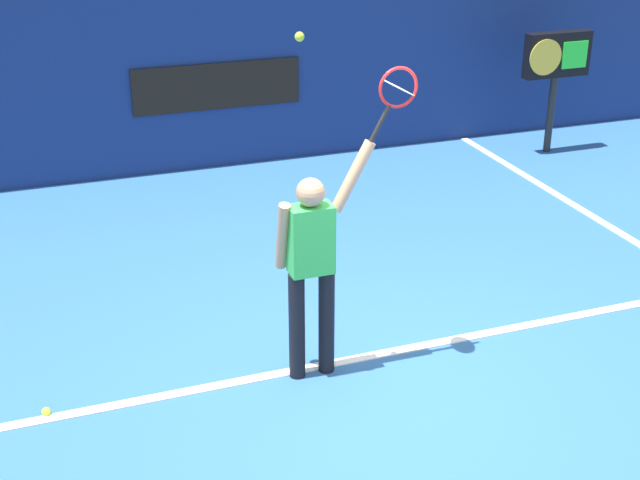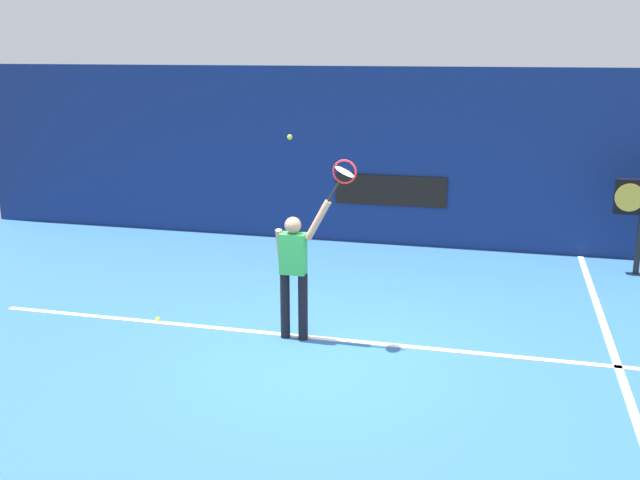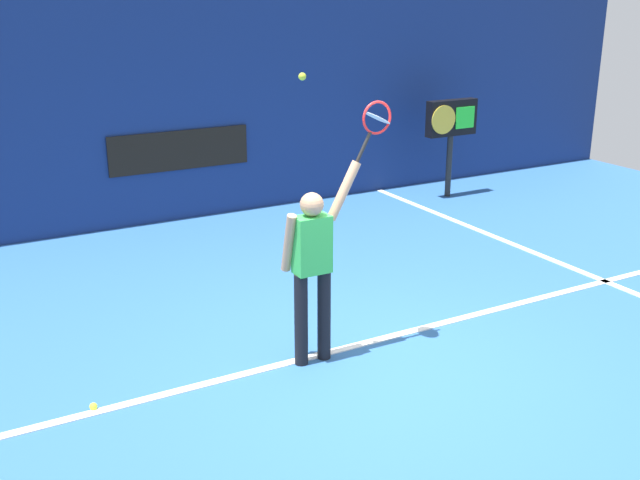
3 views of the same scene
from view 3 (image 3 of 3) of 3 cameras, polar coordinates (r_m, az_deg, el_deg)
ground_plane at (r=7.41m, az=4.35°, el=-9.34°), size 18.00×18.00×0.00m
back_wall at (r=11.80m, az=-10.87°, el=9.82°), size 18.00×0.20×3.48m
sponsor_banner_center at (r=11.80m, az=-10.49°, el=6.65°), size 2.20×0.03×0.60m
court_baseline at (r=7.74m, az=2.54°, el=-7.98°), size 10.00×0.10×0.01m
court_sideline at (r=10.98m, az=14.59°, el=-0.42°), size 0.10×7.00×0.01m
tennis_player at (r=7.06m, az=-0.56°, el=-1.75°), size 0.76×0.31×1.94m
tennis_racket at (r=7.06m, az=4.19°, el=8.91°), size 0.44×0.27×0.61m
tennis_ball at (r=6.70m, az=-1.34°, el=12.20°), size 0.07×0.07×0.07m
scoreboard_clock at (r=13.11m, az=9.85°, el=8.73°), size 0.96×0.20×1.66m
spare_ball at (r=6.93m, az=-16.69°, el=-11.91°), size 0.07×0.07×0.07m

